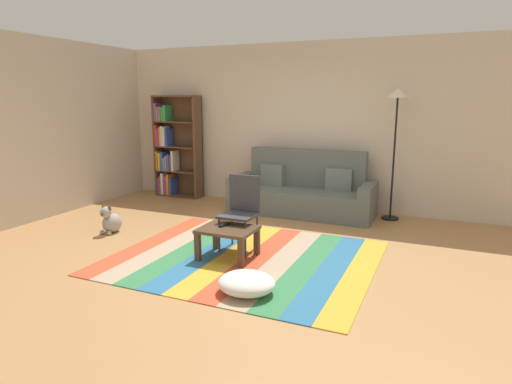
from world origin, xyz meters
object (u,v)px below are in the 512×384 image
Objects in this scene: coffee_table at (228,234)px; standing_lamp at (397,111)px; dog at (111,221)px; tv_remote at (224,225)px; folding_chair at (241,206)px; pouf at (247,283)px; couch at (302,192)px; bookshelf at (173,150)px.

coffee_table is 0.32× the size of standing_lamp.
dog is 1.87m from tv_remote.
folding_chair reaches higher than coffee_table.
standing_lamp is 3.16m from tv_remote.
pouf is 0.28× the size of standing_lamp.
coffee_table is 0.44m from folding_chair.
pouf is 3.65× the size of tv_remote.
coffee_table is 1.13× the size of pouf.
pouf is at bearing -105.38° from standing_lamp.
bookshelf reaches higher than couch.
pouf is 1.35m from folding_chair.
dog is (0.56, -2.35, -0.70)m from bookshelf.
pouf is 3.71m from standing_lamp.
bookshelf is at bearing 173.79° from couch.
folding_chair is (-1.49, -2.13, -1.09)m from standing_lamp.
tv_remote is at bearing -5.78° from dog.
standing_lamp is at bearing 8.21° from couch.
folding_chair is at bearing 3.75° from dog.
standing_lamp is 2.17× the size of folding_chair.
tv_remote is 0.17× the size of folding_chair.
standing_lamp is at bearing 89.74° from folding_chair.
coffee_table is (-0.15, -2.30, -0.04)m from couch.
folding_chair is (-0.59, 1.14, 0.43)m from pouf.
bookshelf is 4.04m from standing_lamp.
folding_chair is at bearing 89.68° from coffee_table.
coffee_table is 4.14× the size of tv_remote.
dog is at bearing 158.08° from pouf.
pouf is (0.44, -3.07, -0.23)m from couch.
tv_remote is at bearing -122.64° from standing_lamp.
folding_chair is at bearing -125.00° from standing_lamp.
folding_chair is (2.48, -2.22, -0.33)m from bookshelf.
bookshelf is at bearing 103.41° from dog.
standing_lamp reaches higher than tv_remote.
bookshelf is 4.66× the size of dog.
bookshelf is (-2.63, 0.29, 0.53)m from couch.
dog is at bearing -76.59° from bookshelf.
couch is 1.16× the size of standing_lamp.
tv_remote is at bearing 128.94° from pouf.
couch reaches higher than dog.
coffee_table is 0.69× the size of folding_chair.
folding_chair is (1.92, 0.13, 0.37)m from dog.
bookshelf reaches higher than pouf.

